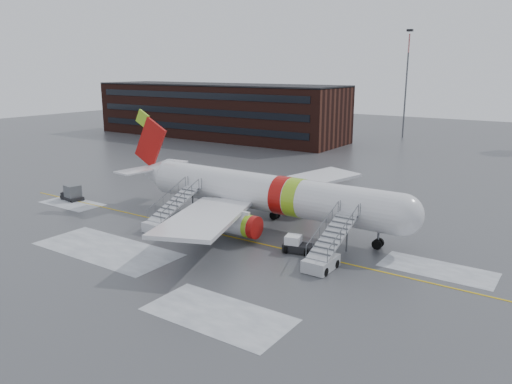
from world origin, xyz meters
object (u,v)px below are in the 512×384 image
Objects in this scene: uld_container at (73,193)px; baggage_tractor at (69,195)px; airliner at (259,192)px; airstair_aft at (165,218)px; airstair_fwd at (325,254)px; pushback_tug at (296,245)px.

uld_container is 1.06× the size of baggage_tractor.
airliner reaches higher than airstair_aft.
airstair_fwd is 1.00× the size of airstair_aft.
uld_container is 0.85m from baggage_tractor.
pushback_tug is at bearing 6.32° from airstair_aft.
pushback_tug is 1.12× the size of uld_container.
airstair_aft is 3.19× the size of baggage_tractor.
airliner is 4.55× the size of airstair_aft.
uld_container is (-17.29, 1.64, -0.18)m from airstair_aft.
airliner reaches higher than airstair_fwd.
baggage_tractor is at bearing 177.40° from airstair_fwd.
baggage_tractor is (-0.76, 0.00, -0.39)m from uld_container.
airstair_fwd is at bearing -2.65° from uld_container.
pushback_tug is (14.41, 1.60, -0.41)m from airstair_aft.
baggage_tractor is (-18.05, 1.64, -0.56)m from airstair_aft.
airstair_fwd is (10.90, -6.54, -2.35)m from airliner.
airstair_aft is at bearing -137.50° from airliner.
airliner is 4.55× the size of airstair_fwd.
airstair_aft reaches higher than pushback_tug.
airliner is 25.03m from uld_container.
uld_container is (-31.69, 0.04, 0.23)m from pushback_tug.
airstair_fwd is 3.19× the size of baggage_tractor.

